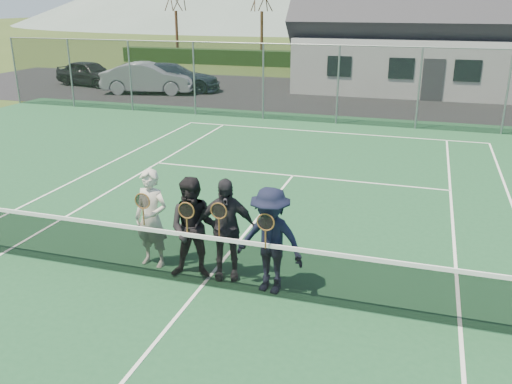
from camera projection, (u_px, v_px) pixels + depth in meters
The scene contains 15 objects.
ground at pixel (358, 97), 27.14m from camera, with size 220.00×220.00×0.00m, color #324619.
court_surface at pixel (202, 286), 9.16m from camera, with size 30.00×30.00×0.02m, color #1C4C2B.
tarmac_carpark at pixel (281, 93), 28.28m from camera, with size 40.00×12.00×0.01m, color black.
hedge_row at pixel (381, 62), 37.75m from camera, with size 40.00×1.20×1.10m, color black.
car_a at pixel (89, 73), 30.71m from camera, with size 1.65×4.10×1.40m, color black.
car_b at pixel (149, 78), 28.07m from camera, with size 1.66×4.77×1.57m, color gray.
car_c at pixel (172, 78), 28.61m from camera, with size 2.07×5.10×1.48m, color #182331.
court_markings at pixel (202, 286), 9.15m from camera, with size 11.03×23.83×0.01m.
tennis_net at pixel (201, 258), 8.98m from camera, with size 11.68×0.08×1.10m.
perimeter_fence at pixel (338, 85), 20.79m from camera, with size 30.07×0.07×3.02m.
clubhouse at pixel (449, 13), 28.27m from camera, with size 15.60×8.20×7.70m.
player_a at pixel (151, 219), 9.61m from camera, with size 0.70×0.54×1.80m.
player_b at pixel (194, 228), 9.19m from camera, with size 1.01×0.86×1.80m.
player_c at pixel (225, 229), 9.17m from camera, with size 1.14×0.74×1.80m.
player_d at pixel (270, 241), 8.72m from camera, with size 1.26×0.85×1.80m.
Camera 1 is at (3.30, -7.45, 4.57)m, focal length 38.00 mm.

